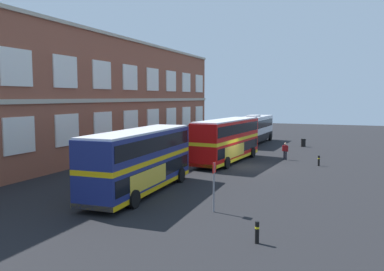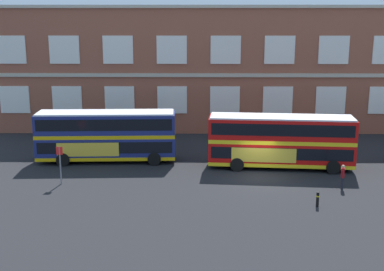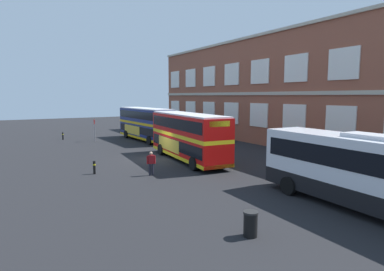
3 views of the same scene
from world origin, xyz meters
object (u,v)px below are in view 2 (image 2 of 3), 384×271
bus_stand_flag (60,162)px  safety_bollard_east (318,199)px  waiting_passenger (343,176)px  double_decker_near (107,135)px  double_decker_middle (281,141)px

bus_stand_flag → safety_bollard_east: bearing=-13.7°
bus_stand_flag → safety_bollard_east: bus_stand_flag is taller
waiting_passenger → safety_bollard_east: waiting_passenger is taller
double_decker_near → bus_stand_flag: double_decker_near is taller
double_decker_near → safety_bollard_east: double_decker_near is taller
double_decker_middle → safety_bollard_east: double_decker_middle is taller
double_decker_middle → safety_bollard_east: (1.04, -8.28, -1.66)m
safety_bollard_east → bus_stand_flag: bearing=166.3°
waiting_passenger → bus_stand_flag: 19.48m
waiting_passenger → safety_bollard_east: bearing=-125.9°
waiting_passenger → safety_bollard_east: (-2.44, -3.37, -0.44)m
double_decker_near → waiting_passenger: 18.45m
waiting_passenger → bus_stand_flag: bus_stand_flag is taller
double_decker_near → safety_bollard_east: (14.76, -9.92, -1.66)m
double_decker_near → bus_stand_flag: size_ratio=4.11×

